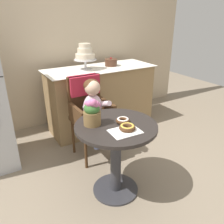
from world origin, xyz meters
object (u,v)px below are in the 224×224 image
(donut_mid, at_px, (127,127))
(round_layer_cake, at_px, (111,62))
(seated_child, at_px, (94,105))
(tiered_cake_stand, at_px, (85,54))
(cafe_table, at_px, (116,145))
(flower_vase, at_px, (92,112))
(wicker_chair, at_px, (88,104))
(donut_front, at_px, (123,120))

(donut_mid, distance_m, round_layer_cake, 1.64)
(seated_child, xyz_separation_m, tiered_cake_stand, (0.24, 0.71, 0.43))
(cafe_table, relative_size, flower_vase, 2.94)
(flower_vase, bearing_deg, seated_child, 61.89)
(cafe_table, bearing_deg, flower_vase, 148.52)
(cafe_table, distance_m, round_layer_cake, 1.58)
(flower_vase, distance_m, tiered_cake_stand, 1.32)
(flower_vase, height_order, round_layer_cake, round_layer_cake)
(seated_child, distance_m, donut_mid, 0.72)
(donut_mid, xyz_separation_m, round_layer_cake, (0.71, 1.46, 0.20))
(cafe_table, bearing_deg, round_layer_cake, 60.82)
(seated_child, relative_size, tiered_cake_stand, 2.13)
(seated_child, xyz_separation_m, round_layer_cake, (0.66, 0.74, 0.27))
(cafe_table, height_order, tiered_cake_stand, tiered_cake_stand)
(wicker_chair, height_order, donut_front, wicker_chair)
(wicker_chair, height_order, seated_child, seated_child)
(wicker_chair, relative_size, tiered_cake_stand, 2.79)
(seated_child, relative_size, donut_mid, 5.34)
(wicker_chair, bearing_deg, cafe_table, -97.84)
(wicker_chair, bearing_deg, tiered_cake_stand, 65.18)
(donut_front, height_order, round_layer_cake, round_layer_cake)
(cafe_table, bearing_deg, donut_front, 0.10)
(cafe_table, xyz_separation_m, flower_vase, (-0.17, 0.11, 0.33))
(wicker_chair, xyz_separation_m, flower_vase, (-0.26, -0.64, 0.20))
(flower_vase, relative_size, round_layer_cake, 1.40)
(cafe_table, xyz_separation_m, donut_mid, (0.03, -0.13, 0.24))
(seated_child, xyz_separation_m, flower_vase, (-0.26, -0.48, 0.16))
(seated_child, relative_size, donut_front, 5.95)
(seated_child, distance_m, flower_vase, 0.57)
(round_layer_cake, bearing_deg, wicker_chair, -138.30)
(cafe_table, height_order, donut_mid, donut_mid)
(donut_mid, bearing_deg, tiered_cake_stand, 78.13)
(tiered_cake_stand, relative_size, round_layer_cake, 1.94)
(wicker_chair, height_order, donut_mid, wicker_chair)
(seated_child, bearing_deg, donut_mid, -94.64)
(tiered_cake_stand, bearing_deg, seated_child, -108.81)
(wicker_chair, xyz_separation_m, donut_front, (-0.02, -0.74, 0.10))
(cafe_table, relative_size, tiered_cake_stand, 2.11)
(flower_vase, distance_m, round_layer_cake, 1.53)
(flower_vase, xyz_separation_m, round_layer_cake, (0.91, 1.22, 0.11))
(tiered_cake_stand, distance_m, round_layer_cake, 0.44)
(seated_child, xyz_separation_m, donut_front, (-0.02, -0.59, 0.06))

